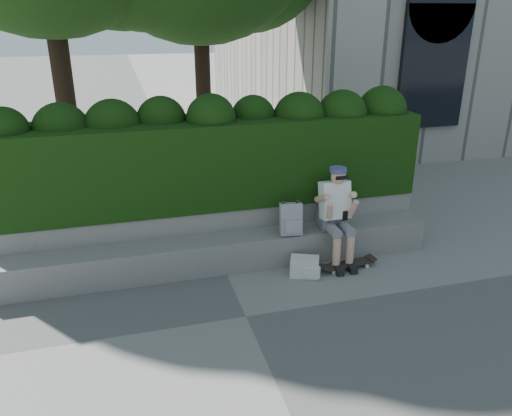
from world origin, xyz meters
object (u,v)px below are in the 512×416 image
object	(u,v)px
backpack_plaid	(291,219)
backpack_ground	(304,267)
skateboard	(348,264)
person	(336,211)

from	to	relation	value
backpack_plaid	backpack_ground	size ratio (longest dim) A/B	1.17
skateboard	backpack_plaid	bearing A→B (deg)	146.48
skateboard	backpack_ground	bearing A→B (deg)	175.00
person	backpack_plaid	size ratio (longest dim) A/B	3.10
skateboard	person	bearing A→B (deg)	100.63
person	backpack_plaid	bearing A→B (deg)	172.68
person	backpack_plaid	xyz separation A→B (m)	(-0.63, 0.08, -0.08)
backpack_plaid	skateboard	bearing A→B (deg)	-17.93
person	backpack_ground	size ratio (longest dim) A/B	3.63
skateboard	backpack_plaid	distance (m)	1.02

